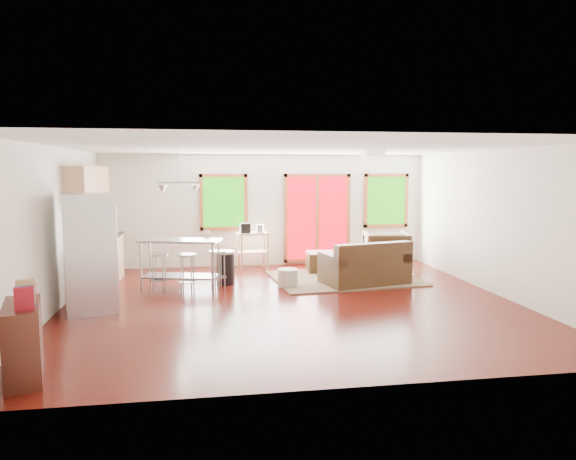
{
  "coord_description": "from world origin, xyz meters",
  "views": [
    {
      "loc": [
        -1.37,
        -8.39,
        2.23
      ],
      "look_at": [
        0.0,
        0.3,
        1.2
      ],
      "focal_mm": 32.0,
      "sensor_mm": 36.0,
      "label": 1
    }
  ],
  "objects": [
    {
      "name": "bookshelf",
      "position": [
        -3.35,
        -2.7,
        0.42
      ],
      "size": [
        0.59,
        0.97,
        1.07
      ],
      "rotation": [
        0.0,
        0.0,
        0.27
      ],
      "color": "#35140C",
      "rests_on": "floor"
    },
    {
      "name": "book",
      "position": [
        1.94,
        1.95,
        0.53
      ],
      "size": [
        0.19,
        0.06,
        0.26
      ],
      "primitive_type": "imported",
      "rotation": [
        0.0,
        0.0,
        -0.2
      ],
      "color": "maroon",
      "rests_on": "coffee_table"
    },
    {
      "name": "right_wall",
      "position": [
        3.76,
        0.0,
        1.3
      ],
      "size": [
        0.02,
        7.0,
        2.6
      ],
      "primitive_type": "cube",
      "color": "silver",
      "rests_on": "ground"
    },
    {
      "name": "window_left",
      "position": [
        -1.0,
        3.46,
        1.5
      ],
      "size": [
        1.1,
        0.05,
        1.3
      ],
      "color": "#145209",
      "rests_on": "back_wall"
    },
    {
      "name": "ceiling",
      "position": [
        0.0,
        0.0,
        2.61
      ],
      "size": [
        7.5,
        7.0,
        0.02
      ],
      "primitive_type": "cube",
      "color": "white",
      "rests_on": "ground"
    },
    {
      "name": "bar_stool_c",
      "position": [
        -1.19,
        1.21,
        0.54
      ],
      "size": [
        0.44,
        0.44,
        0.73
      ],
      "rotation": [
        0.0,
        0.0,
        0.33
      ],
      "color": "#B7BABC",
      "rests_on": "floor"
    },
    {
      "name": "bar_stool_b",
      "position": [
        -1.75,
        0.86,
        0.55
      ],
      "size": [
        0.42,
        0.42,
        0.73
      ],
      "rotation": [
        0.0,
        0.0,
        0.25
      ],
      "color": "#B7BABC",
      "rests_on": "floor"
    },
    {
      "name": "front_wall",
      "position": [
        0.0,
        -3.51,
        1.3
      ],
      "size": [
        7.5,
        0.02,
        2.6
      ],
      "primitive_type": "cube",
      "color": "silver",
      "rests_on": "ground"
    },
    {
      "name": "vase",
      "position": [
        1.54,
        1.89,
        0.5
      ],
      "size": [
        0.19,
        0.2,
        0.28
      ],
      "rotation": [
        0.0,
        0.0,
        0.16
      ],
      "color": "silver",
      "rests_on": "coffee_table"
    },
    {
      "name": "pouf",
      "position": [
        0.13,
        1.18,
        0.17
      ],
      "size": [
        0.51,
        0.51,
        0.34
      ],
      "primitive_type": "cylinder",
      "rotation": [
        0.0,
        0.0,
        0.41
      ],
      "color": "beige",
      "rests_on": "floor"
    },
    {
      "name": "trash_can",
      "position": [
        -1.04,
        1.56,
        0.33
      ],
      "size": [
        0.46,
        0.46,
        0.66
      ],
      "rotation": [
        0.0,
        0.0,
        -0.35
      ],
      "color": "black",
      "rests_on": "floor"
    },
    {
      "name": "armchair",
      "position": [
        2.54,
        2.44,
        0.48
      ],
      "size": [
        1.07,
        1.02,
        0.97
      ],
      "primitive_type": "imported",
      "rotation": [
        0.0,
        0.0,
        2.98
      ],
      "color": "#312111",
      "rests_on": "floor"
    },
    {
      "name": "floor",
      "position": [
        0.0,
        0.0,
        -0.01
      ],
      "size": [
        7.5,
        7.0,
        0.02
      ],
      "primitive_type": "cube",
      "color": "#350805",
      "rests_on": "ground"
    },
    {
      "name": "loveseat",
      "position": [
        1.67,
        1.12,
        0.34
      ],
      "size": [
        1.78,
        1.25,
        0.86
      ],
      "rotation": [
        0.0,
        0.0,
        0.23
      ],
      "color": "#312111",
      "rests_on": "floor"
    },
    {
      "name": "french_doors",
      "position": [
        1.2,
        3.46,
        1.1
      ],
      "size": [
        1.6,
        0.05,
        2.1
      ],
      "color": "#A9000B",
      "rests_on": "back_wall"
    },
    {
      "name": "rug",
      "position": [
        1.38,
        1.68,
        0.01
      ],
      "size": [
        3.04,
        2.45,
        0.03
      ],
      "primitive_type": "cube",
      "rotation": [
        0.0,
        0.0,
        0.1
      ],
      "color": "#495F3E",
      "rests_on": "floor"
    },
    {
      "name": "pendant_light",
      "position": [
        -1.9,
        1.5,
        1.9
      ],
      "size": [
        0.8,
        0.18,
        0.79
      ],
      "color": "gray",
      "rests_on": "ceiling"
    },
    {
      "name": "cup",
      "position": [
        -1.4,
        1.65,
        1.02
      ],
      "size": [
        0.16,
        0.14,
        0.13
      ],
      "primitive_type": "imported",
      "rotation": [
        0.0,
        0.0,
        0.27
      ],
      "color": "white",
      "rests_on": "island"
    },
    {
      "name": "kitchen_cart",
      "position": [
        -0.4,
        3.01,
        0.72
      ],
      "size": [
        0.74,
        0.53,
        1.05
      ],
      "rotation": [
        0.0,
        0.0,
        0.13
      ],
      "color": "tan",
      "rests_on": "floor"
    },
    {
      "name": "window_right",
      "position": [
        2.9,
        3.46,
        1.5
      ],
      "size": [
        1.1,
        0.05,
        1.3
      ],
      "color": "#145209",
      "rests_on": "back_wall"
    },
    {
      "name": "bar_stool_a",
      "position": [
        -2.27,
        1.14,
        0.53
      ],
      "size": [
        0.38,
        0.38,
        0.71
      ],
      "rotation": [
        0.0,
        0.0,
        -0.16
      ],
      "color": "#B7BABC",
      "rests_on": "floor"
    },
    {
      "name": "ceiling_flush",
      "position": [
        1.6,
        0.6,
        2.53
      ],
      "size": [
        0.35,
        0.35,
        0.12
      ],
      "primitive_type": "cube",
      "color": "white",
      "rests_on": "ceiling"
    },
    {
      "name": "refrigerator",
      "position": [
        -3.2,
        -0.05,
        0.94
      ],
      "size": [
        0.92,
        0.9,
        1.87
      ],
      "rotation": [
        0.0,
        0.0,
        0.27
      ],
      "color": "#B7BABC",
      "rests_on": "floor"
    },
    {
      "name": "ottoman",
      "position": [
        1.11,
        2.49,
        0.22
      ],
      "size": [
        0.7,
        0.7,
        0.44
      ],
      "primitive_type": "cube",
      "rotation": [
        0.0,
        0.0,
        -0.06
      ],
      "color": "#312111",
      "rests_on": "floor"
    },
    {
      "name": "coffee_table",
      "position": [
        1.95,
        1.98,
        0.36
      ],
      "size": [
        1.2,
        0.95,
        0.42
      ],
      "rotation": [
        0.0,
        0.0,
        -0.35
      ],
      "color": "#35140C",
      "rests_on": "floor"
    },
    {
      "name": "left_wall",
      "position": [
        -3.76,
        0.0,
        1.3
      ],
      "size": [
        0.02,
        7.0,
        2.6
      ],
      "primitive_type": "cube",
      "color": "silver",
      "rests_on": "ground"
    },
    {
      "name": "island",
      "position": [
        -1.89,
        1.28,
        0.65
      ],
      "size": [
        1.6,
        0.95,
        0.95
      ],
      "rotation": [
        0.0,
        0.0,
        -0.25
      ],
      "color": "#B7BABC",
      "rests_on": "floor"
    },
    {
      "name": "cabinets",
      "position": [
        -3.49,
        1.7,
        0.93
      ],
      "size": [
        0.64,
        2.24,
        2.3
      ],
      "color": "tan",
      "rests_on": "floor"
    },
    {
      "name": "back_wall",
      "position": [
        0.0,
        3.51,
        1.3
      ],
      "size": [
        7.5,
        0.02,
        2.6
      ],
      "primitive_type": "cube",
      "color": "silver",
      "rests_on": "ground"
    }
  ]
}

